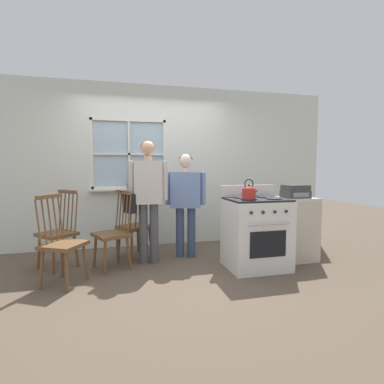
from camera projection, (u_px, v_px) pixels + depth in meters
The scene contains 14 objects.
ground_plane at pixel (166, 271), 3.84m from camera, with size 16.00×16.00×0.00m, color brown.
wall_back at pixel (153, 167), 5.09m from camera, with size 6.40×0.16×2.70m.
chair_by_window at pixel (113, 234), 3.91m from camera, with size 0.54×0.55×1.03m.
chair_near_wall at pixel (62, 244), 3.38m from camera, with size 0.55×0.56×1.03m.
chair_center_cluster at pixel (59, 233), 3.95m from camera, with size 0.58×0.58×1.03m.
chair_near_stove at pixel (136, 227), 4.39m from camera, with size 0.57×0.56×1.03m.
person_elderly_left at pixel (148, 190), 4.09m from camera, with size 0.54×0.24×1.68m.
person_teen_center at pixel (186, 195), 4.39m from camera, with size 0.60×0.32×1.52m.
stove at pixel (256, 232), 3.94m from camera, with size 0.77×0.68×1.08m.
kettle at pixel (249, 192), 3.73m from camera, with size 0.21×0.17×0.25m.
potted_plant at pixel (132, 184), 4.94m from camera, with size 0.17×0.17×0.29m.
handbag at pixel (129, 203), 4.03m from camera, with size 0.24×0.24×0.31m.
side_counter at pixel (293, 228), 4.32m from camera, with size 0.55×0.50×0.90m.
stereo at pixel (295, 191), 4.26m from camera, with size 0.34×0.29×0.18m.
Camera 1 is at (-0.60, -3.71, 1.32)m, focal length 28.00 mm.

